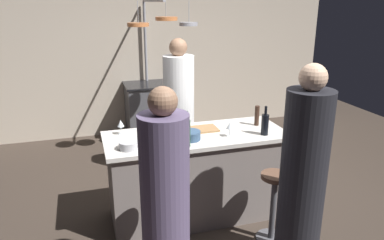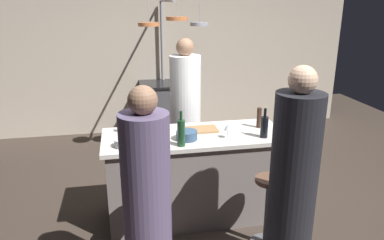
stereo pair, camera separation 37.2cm
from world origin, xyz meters
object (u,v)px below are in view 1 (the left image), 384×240
guest_left (165,208)px  cutting_board (202,129)px  wine_glass_near_left_guest (121,124)px  chef (179,116)px  bar_stool_right (273,204)px  wine_bottle_green (186,133)px  pepper_mill (257,116)px  wine_bottle_dark (265,124)px  mixing_bowl_blue (190,135)px  stove_range (151,110)px  wine_bottle_white (157,124)px  bar_stool_left (157,224)px  wine_glass_near_right_guest (230,126)px  guest_right (303,179)px  mixing_bowl_steel (129,145)px

guest_left → cutting_board: guest_left is taller
wine_glass_near_left_guest → cutting_board: bearing=-8.0°
chef → bar_stool_right: (0.48, -1.52, -0.43)m
wine_bottle_green → pepper_mill: bearing=21.6°
chef → wine_bottle_green: chef is taller
wine_bottle_dark → mixing_bowl_blue: bearing=173.4°
stove_range → bar_stool_right: 3.12m
bar_stool_right → wine_bottle_white: wine_bottle_white is taller
pepper_mill → bar_stool_right: bearing=-101.7°
pepper_mill → wine_glass_near_left_guest: (-1.40, 0.14, 0.00)m
stove_range → cutting_board: size_ratio=2.78×
wine_bottle_green → bar_stool_left: bearing=-135.5°
bar_stool_right → bar_stool_left: 1.08m
bar_stool_right → cutting_board: size_ratio=2.12×
wine_bottle_dark → cutting_board: bearing=150.7°
stove_range → pepper_mill: size_ratio=4.24×
wine_glass_near_left_guest → bar_stool_right: bearing=-33.6°
stove_range → wine_glass_near_right_guest: (0.29, -2.61, 0.56)m
wine_glass_near_left_guest → mixing_bowl_blue: (0.61, -0.33, -0.06)m
cutting_board → wine_bottle_white: (-0.46, -0.01, 0.10)m
guest_left → wine_glass_near_right_guest: size_ratio=11.21×
bar_stool_right → mixing_bowl_blue: size_ratio=3.39×
bar_stool_right → guest_right: guest_right is taller
guest_right → wine_glass_near_right_guest: 0.90m
wine_bottle_white → wine_bottle_dark: size_ratio=1.01×
wine_bottle_white → mixing_bowl_steel: 0.43m
guest_left → wine_bottle_dark: bearing=34.1°
chef → mixing_bowl_blue: size_ratio=8.69×
cutting_board → mixing_bowl_blue: (-0.19, -0.22, 0.03)m
wine_bottle_white → wine_glass_near_left_guest: (-0.34, 0.12, -0.01)m
wine_bottle_white → wine_glass_near_right_guest: (0.66, -0.24, -0.01)m
chef → cutting_board: bearing=-88.3°
guest_left → mixing_bowl_blue: bearing=63.2°
bar_stool_right → guest_right: 0.56m
wine_bottle_dark → stove_range: bearing=103.4°
guest_left → pepper_mill: guest_left is taller
bar_stool_left → stove_range: bearing=80.1°
bar_stool_left → guest_left: size_ratio=0.42×
guest_right → mixing_bowl_steel: guest_right is taller
stove_range → wine_glass_near_left_guest: wine_glass_near_left_guest is taller
bar_stool_left → cutting_board: size_ratio=2.12×
stove_range → mixing_bowl_steel: mixing_bowl_steel is taller
bar_stool_left → pepper_mill: pepper_mill is taller
cutting_board → wine_bottle_green: size_ratio=0.98×
pepper_mill → cutting_board: bearing=177.6°
wine_glass_near_left_guest → mixing_bowl_steel: (0.02, -0.40, -0.07)m
wine_bottle_dark → mixing_bowl_steel: bearing=179.2°
wine_glass_near_right_guest → wine_bottle_white: bearing=159.6°
guest_right → cutting_board: (-0.49, 1.08, 0.11)m
cutting_board → pepper_mill: (0.60, -0.02, 0.10)m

